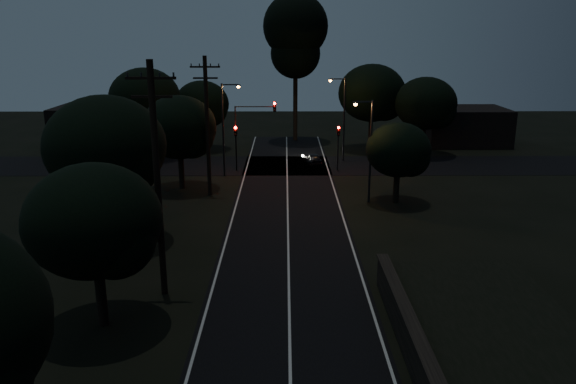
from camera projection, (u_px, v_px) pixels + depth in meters
name	position (u px, v px, depth m)	size (l,w,h in m)	color
road_surface	(288.00, 198.00, 42.58)	(60.00, 70.00, 0.03)	black
utility_pole_mid	(157.00, 178.00, 25.48)	(2.20, 0.30, 11.00)	black
utility_pole_far	(207.00, 125.00, 41.90)	(2.20, 0.30, 10.50)	black
tree_left_b	(98.00, 224.00, 22.79)	(5.57, 5.57, 7.09)	black
tree_left_c	(109.00, 149.00, 32.08)	(6.93, 6.93, 8.75)	black
tree_left_d	(182.00, 129.00, 43.88)	(5.87, 5.87, 7.45)	black
tree_far_nw	(204.00, 105.00, 59.30)	(5.75, 5.75, 7.28)	black
tree_far_w	(147.00, 100.00, 55.12)	(6.95, 6.95, 8.86)	black
tree_far_ne	(374.00, 95.00, 59.06)	(7.11, 7.11, 9.00)	black
tree_far_e	(428.00, 105.00, 56.42)	(6.21, 6.21, 7.88)	black
tree_right_a	(401.00, 151.00, 40.41)	(4.68, 4.68, 5.95)	black
tall_pine	(296.00, 35.00, 62.32)	(7.22, 7.22, 16.41)	black
building_left	(106.00, 126.00, 61.97)	(10.00, 8.00, 4.40)	black
building_right	(464.00, 126.00, 63.19)	(9.00, 7.00, 4.00)	black
signal_left	(236.00, 140.00, 50.32)	(0.28, 0.35, 4.10)	black
signal_right	(338.00, 140.00, 50.36)	(0.28, 0.35, 4.10)	black
signal_mast	(254.00, 123.00, 49.92)	(3.70, 0.35, 6.25)	black
streetlight_a	(225.00, 123.00, 47.91)	(1.66, 0.26, 8.00)	black
streetlight_b	(342.00, 114.00, 53.73)	(1.66, 0.26, 8.00)	black
streetlight_c	(368.00, 144.00, 40.35)	(1.46, 0.26, 7.50)	black
car	(313.00, 159.00, 53.45)	(1.24, 3.07, 1.05)	black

